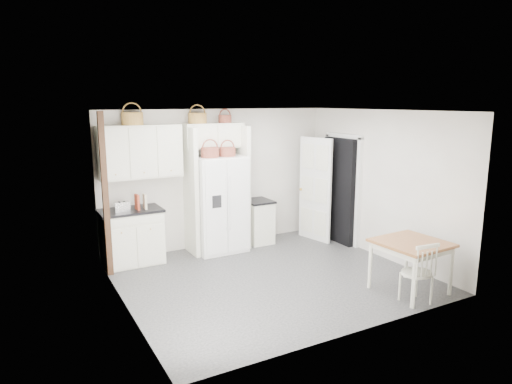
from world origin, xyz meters
TOP-DOWN VIEW (x-y plane):
  - floor at (0.00, 0.00)m, footprint 4.50×4.50m
  - ceiling at (0.00, 0.00)m, footprint 4.50×4.50m
  - wall_back at (0.00, 2.00)m, footprint 4.50×0.00m
  - wall_left at (-2.25, 0.00)m, footprint 0.00×4.00m
  - wall_right at (2.25, 0.00)m, footprint 0.00×4.00m
  - refrigerator at (-0.15, 1.63)m, footprint 0.91×0.74m
  - base_cab_left at (-1.75, 1.70)m, footprint 0.98×0.62m
  - base_cab_right at (0.71, 1.70)m, footprint 0.46×0.56m
  - dining_table at (1.51, -1.43)m, footprint 0.96×0.96m
  - windsor_chair at (1.29, -1.75)m, footprint 0.46×0.43m
  - counter_left at (-1.75, 1.70)m, footprint 1.03×0.66m
  - counter_right at (0.71, 1.70)m, footprint 0.50×0.59m
  - toaster at (-1.91, 1.60)m, footprint 0.24×0.14m
  - cookbook_red at (-1.65, 1.62)m, footprint 0.05×0.17m
  - cookbook_cream at (-1.52, 1.62)m, footprint 0.04×0.17m
  - basket_upper_b at (-1.60, 1.83)m, footprint 0.36×0.36m
  - basket_bridge_a at (-0.45, 1.83)m, footprint 0.33×0.33m
  - basket_bridge_b at (0.09, 1.83)m, footprint 0.25×0.25m
  - basket_fridge_a at (-0.34, 1.53)m, footprint 0.33×0.33m
  - basket_fridge_b at (-0.01, 1.53)m, footprint 0.30×0.30m
  - upper_cabinet at (-1.50, 1.83)m, footprint 1.40×0.34m
  - bridge_cabinet at (-0.15, 1.83)m, footprint 1.12×0.34m
  - fridge_panel_left at (-0.66, 1.70)m, footprint 0.08×0.60m
  - fridge_panel_right at (0.36, 1.70)m, footprint 0.08×0.60m
  - trim_post at (-2.20, 1.35)m, footprint 0.09×0.09m
  - doorway_void at (2.16, 1.00)m, footprint 0.18×0.85m
  - door_slab at (1.80, 1.33)m, footprint 0.21×0.79m

SIDE VIEW (x-z plane):
  - floor at x=0.00m, z-range 0.00..0.00m
  - dining_table at x=1.51m, z-range 0.00..0.76m
  - base_cab_right at x=0.71m, z-range 0.00..0.81m
  - windsor_chair at x=1.29m, z-range 0.00..0.86m
  - base_cab_left at x=-1.75m, z-range 0.00..0.91m
  - counter_right at x=0.71m, z-range 0.81..0.85m
  - refrigerator at x=-0.15m, z-range 0.00..1.77m
  - counter_left at x=-1.75m, z-range 0.91..0.95m
  - doorway_void at x=2.16m, z-range 0.00..2.05m
  - door_slab at x=1.80m, z-range 0.00..2.05m
  - toaster at x=-1.91m, z-range 0.95..1.12m
  - cookbook_cream at x=-1.52m, z-range 0.95..1.20m
  - cookbook_red at x=-1.65m, z-range 0.95..1.21m
  - fridge_panel_left at x=-0.66m, z-range 0.00..2.30m
  - fridge_panel_right at x=0.36m, z-range 0.00..2.30m
  - wall_back at x=0.00m, z-range -0.95..3.55m
  - wall_left at x=-2.25m, z-range -0.70..3.30m
  - wall_right at x=2.25m, z-range -0.70..3.30m
  - trim_post at x=-2.20m, z-range 0.00..2.60m
  - basket_fridge_b at x=-0.01m, z-range 1.77..1.93m
  - basket_fridge_a at x=-0.34m, z-range 1.77..1.94m
  - upper_cabinet at x=-1.50m, z-range 1.45..2.35m
  - bridge_cabinet at x=-0.15m, z-range 1.90..2.35m
  - basket_bridge_b at x=0.09m, z-range 2.35..2.49m
  - basket_bridge_a at x=-0.45m, z-range 2.35..2.54m
  - basket_upper_b at x=-1.60m, z-range 2.35..2.56m
  - ceiling at x=0.00m, z-range 2.60..2.60m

